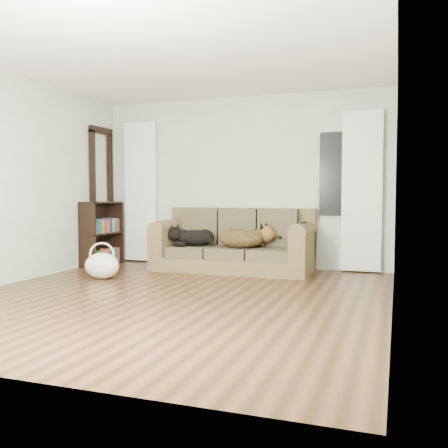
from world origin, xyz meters
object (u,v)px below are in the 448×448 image
(tote_bag, at_px, (102,267))
(bookshelf, at_px, (102,233))
(dog_shepherd, at_px, (244,238))
(sofa, at_px, (233,240))
(dog_black_lab, at_px, (193,237))

(tote_bag, height_order, bookshelf, bookshelf)
(dog_shepherd, bearing_deg, tote_bag, 32.42)
(sofa, bearing_deg, dog_shepherd, -21.46)
(sofa, bearing_deg, tote_bag, -139.21)
(sofa, height_order, tote_bag, sofa)
(sofa, xyz_separation_m, dog_black_lab, (-0.60, -0.06, 0.03))
(tote_bag, bearing_deg, bookshelf, 122.95)
(tote_bag, distance_m, bookshelf, 1.36)
(tote_bag, bearing_deg, dog_shepherd, 35.46)
(sofa, distance_m, dog_shepherd, 0.21)
(dog_black_lab, distance_m, dog_shepherd, 0.79)
(dog_black_lab, relative_size, bookshelf, 0.59)
(sofa, distance_m, bookshelf, 2.13)
(dog_black_lab, height_order, bookshelf, bookshelf)
(dog_black_lab, xyz_separation_m, dog_shepherd, (0.79, -0.01, 0.01))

